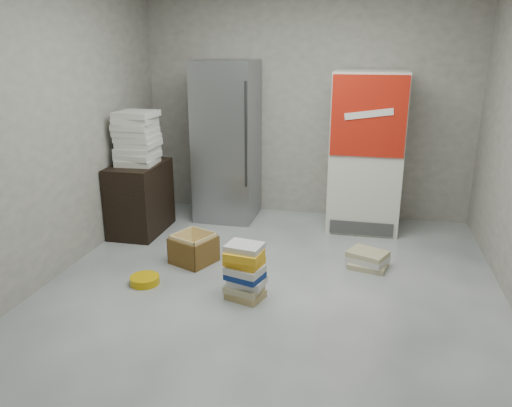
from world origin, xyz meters
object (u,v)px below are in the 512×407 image
object	(u,v)px
phonebook_stack_main	(245,272)
coke_cooler	(366,152)
steel_fridge	(227,142)
cardboard_box	(194,251)
wood_shelf	(140,198)

from	to	relation	value
phonebook_stack_main	coke_cooler	bearing A→B (deg)	80.16
steel_fridge	cardboard_box	distance (m)	1.65
phonebook_stack_main	cardboard_box	size ratio (longest dim) A/B	1.00
wood_shelf	phonebook_stack_main	bearing A→B (deg)	-39.98
coke_cooler	cardboard_box	distance (m)	2.28
wood_shelf	cardboard_box	bearing A→B (deg)	-38.42
steel_fridge	phonebook_stack_main	world-z (taller)	steel_fridge
steel_fridge	coke_cooler	world-z (taller)	steel_fridge
steel_fridge	cardboard_box	world-z (taller)	steel_fridge
steel_fridge	coke_cooler	bearing A→B (deg)	-0.18
steel_fridge	cardboard_box	xyz separation A→B (m)	(0.04, -1.42, -0.83)
cardboard_box	steel_fridge	bearing A→B (deg)	114.99
coke_cooler	cardboard_box	size ratio (longest dim) A/B	3.73
phonebook_stack_main	steel_fridge	bearing A→B (deg)	124.42
wood_shelf	phonebook_stack_main	xyz separation A→B (m)	(1.55, -1.30, -0.16)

